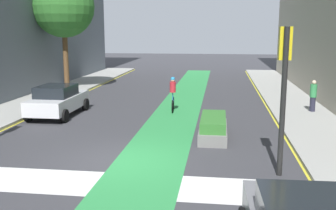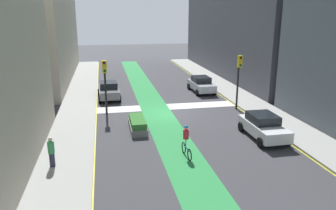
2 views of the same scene
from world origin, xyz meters
TOP-DOWN VIEW (x-y plane):
  - ground_plane at (0.00, 0.00)m, footprint 120.00×120.00m
  - bike_lane_paint at (1.09, 0.00)m, footprint 2.40×60.00m
  - crosswalk_band at (0.00, -2.00)m, footprint 12.00×1.80m
  - sidewalk_left at (-7.50, 0.00)m, footprint 3.00×60.00m
  - curb_stripe_left at (-6.00, 0.00)m, footprint 0.16×60.00m
  - sidewalk_right at (7.50, 0.00)m, footprint 3.00×60.00m
  - curb_stripe_right at (6.00, 0.00)m, footprint 0.16×60.00m
  - traffic_signal_near_right at (5.14, -0.52)m, footprint 0.35×0.52m
  - traffic_signal_near_left at (-5.66, -0.11)m, footprint 0.35×0.52m
  - car_grey_right_near at (4.84, -5.92)m, footprint 2.14×4.26m
  - car_silver_left_near at (-4.52, -6.80)m, footprint 2.14×4.26m
  - car_white_left_far at (-4.78, 6.42)m, footprint 2.03×4.20m
  - cyclist_in_lane at (0.84, 8.29)m, footprint 0.32×1.73m
  - pedestrian_sidewalk_right_a at (8.07, 8.52)m, footprint 0.34×0.34m
  - median_planter at (3.09, 3.38)m, footprint 1.09×3.09m

SIDE VIEW (x-z plane):
  - ground_plane at x=0.00m, z-range 0.00..0.00m
  - crosswalk_band at x=0.00m, z-range 0.00..0.01m
  - bike_lane_paint at x=1.09m, z-range 0.00..0.01m
  - curb_stripe_left at x=-6.00m, z-range 0.00..0.01m
  - curb_stripe_right at x=6.00m, z-range 0.00..0.01m
  - sidewalk_left at x=-7.50m, z-range 0.00..0.15m
  - sidewalk_right at x=7.50m, z-range 0.00..0.15m
  - median_planter at x=3.09m, z-range -0.02..0.83m
  - car_grey_right_near at x=4.84m, z-range 0.02..1.59m
  - car_silver_left_near at x=-4.52m, z-range 0.02..1.59m
  - car_white_left_far at x=-4.78m, z-range 0.02..1.59m
  - pedestrian_sidewalk_right_a at x=8.07m, z-range 0.16..1.78m
  - cyclist_in_lane at x=0.84m, z-range 0.04..1.90m
  - traffic_signal_near_right at x=5.14m, z-range 0.88..5.25m
  - traffic_signal_near_left at x=-5.66m, z-range 0.90..5.45m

